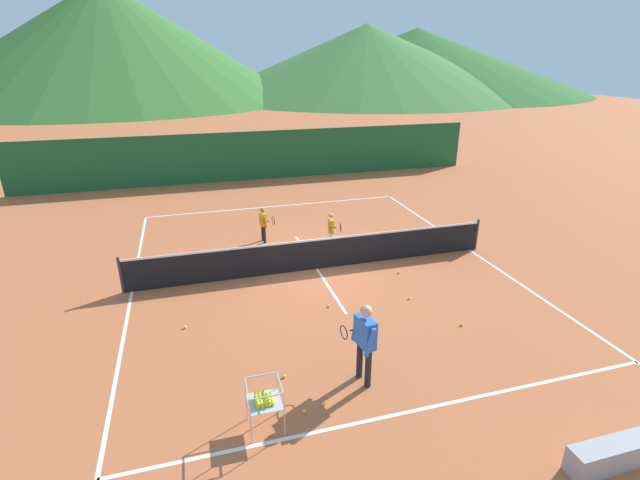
# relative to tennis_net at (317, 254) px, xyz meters

# --- Properties ---
(ground_plane) EXTENTS (120.00, 120.00, 0.00)m
(ground_plane) POSITION_rel_tennis_net_xyz_m (0.00, 0.00, -0.50)
(ground_plane) COLOR #BC6038
(line_baseline_near) EXTENTS (10.51, 0.08, 0.01)m
(line_baseline_near) POSITION_rel_tennis_net_xyz_m (0.00, -6.27, -0.50)
(line_baseline_near) COLOR white
(line_baseline_near) RESTS_ON ground
(line_baseline_far) EXTENTS (10.51, 0.08, 0.01)m
(line_baseline_far) POSITION_rel_tennis_net_xyz_m (0.00, 6.44, -0.50)
(line_baseline_far) COLOR white
(line_baseline_far) RESTS_ON ground
(line_sideline_west) EXTENTS (0.08, 12.71, 0.01)m
(line_sideline_west) POSITION_rel_tennis_net_xyz_m (-5.25, 0.00, -0.50)
(line_sideline_west) COLOR white
(line_sideline_west) RESTS_ON ground
(line_sideline_east) EXTENTS (0.08, 12.71, 0.01)m
(line_sideline_east) POSITION_rel_tennis_net_xyz_m (5.25, 0.00, -0.50)
(line_sideline_east) COLOR white
(line_sideline_east) RESTS_ON ground
(line_service_center) EXTENTS (0.08, 5.47, 0.01)m
(line_service_center) POSITION_rel_tennis_net_xyz_m (0.00, 0.00, -0.50)
(line_service_center) COLOR white
(line_service_center) RESTS_ON ground
(tennis_net) EXTENTS (11.00, 0.08, 1.05)m
(tennis_net) POSITION_rel_tennis_net_xyz_m (0.00, 0.00, 0.00)
(tennis_net) COLOR #333338
(tennis_net) RESTS_ON ground
(instructor) EXTENTS (0.54, 0.74, 1.71)m
(instructor) POSITION_rel_tennis_net_xyz_m (-0.53, -5.23, 0.53)
(instructor) COLOR black
(instructor) RESTS_ON ground
(student_0) EXTENTS (0.46, 0.57, 1.22)m
(student_0) POSITION_rel_tennis_net_xyz_m (-1.15, 2.61, 0.24)
(student_0) COLOR black
(student_0) RESTS_ON ground
(student_1) EXTENTS (0.41, 0.66, 1.24)m
(student_1) POSITION_rel_tennis_net_xyz_m (0.88, 1.38, 0.25)
(student_1) COLOR silver
(student_1) RESTS_ON ground
(ball_cart) EXTENTS (0.58, 0.58, 0.90)m
(ball_cart) POSITION_rel_tennis_net_xyz_m (-2.60, -5.91, 0.10)
(ball_cart) COLOR #B7B7BC
(ball_cart) RESTS_ON ground
(tennis_ball_0) EXTENTS (0.07, 0.07, 0.07)m
(tennis_ball_0) POSITION_rel_tennis_net_xyz_m (2.48, -4.00, -0.47)
(tennis_ball_0) COLOR yellow
(tennis_ball_0) RESTS_ON ground
(tennis_ball_1) EXTENTS (0.07, 0.07, 0.07)m
(tennis_ball_1) POSITION_rel_tennis_net_xyz_m (1.85, -2.48, -0.47)
(tennis_ball_1) COLOR yellow
(tennis_ball_1) RESTS_ON ground
(tennis_ball_2) EXTENTS (0.07, 0.07, 0.07)m
(tennis_ball_2) POSITION_rel_tennis_net_xyz_m (-0.32, -2.28, -0.47)
(tennis_ball_2) COLOR yellow
(tennis_ball_2) RESTS_ON ground
(tennis_ball_3) EXTENTS (0.07, 0.07, 0.07)m
(tennis_ball_3) POSITION_rel_tennis_net_xyz_m (-2.00, -4.70, -0.47)
(tennis_ball_3) COLOR yellow
(tennis_ball_3) RESTS_ON ground
(tennis_ball_4) EXTENTS (0.07, 0.07, 0.07)m
(tennis_ball_4) POSITION_rel_tennis_net_xyz_m (2.25, -0.98, -0.47)
(tennis_ball_4) COLOR yellow
(tennis_ball_4) RESTS_ON ground
(tennis_ball_5) EXTENTS (0.07, 0.07, 0.07)m
(tennis_ball_5) POSITION_rel_tennis_net_xyz_m (-3.88, -2.29, -0.47)
(tennis_ball_5) COLOR yellow
(tennis_ball_5) RESTS_ON ground
(tennis_ball_6) EXTENTS (0.07, 0.07, 0.07)m
(tennis_ball_6) POSITION_rel_tennis_net_xyz_m (-1.47, -5.68, -0.47)
(tennis_ball_6) COLOR yellow
(tennis_ball_6) RESTS_ON ground
(tennis_ball_7) EXTENTS (0.07, 0.07, 0.07)m
(tennis_ball_7) POSITION_rel_tennis_net_xyz_m (-1.85, -5.76, -0.47)
(tennis_ball_7) COLOR yellow
(tennis_ball_7) RESTS_ON ground
(windscreen_fence) EXTENTS (23.11, 0.08, 2.46)m
(windscreen_fence) POSITION_rel_tennis_net_xyz_m (0.00, 11.22, 0.73)
(windscreen_fence) COLOR #1E5B2D
(windscreen_fence) RESTS_ON ground
(courtside_bench) EXTENTS (1.50, 0.36, 0.46)m
(courtside_bench) POSITION_rel_tennis_net_xyz_m (2.46, -8.22, -0.27)
(courtside_bench) COLOR #99999E
(courtside_bench) RESTS_ON ground
(hill_0) EXTENTS (51.41, 51.41, 15.18)m
(hill_0) POSITION_rel_tennis_net_xyz_m (-12.00, 61.56, 7.09)
(hill_0) COLOR #38702D
(hill_0) RESTS_ON ground
(hill_1) EXTENTS (55.81, 55.81, 10.05)m
(hill_1) POSITION_rel_tennis_net_xyz_m (35.33, 63.97, 4.53)
(hill_1) COLOR #2D6628
(hill_1) RESTS_ON ground
(hill_2) EXTENTS (49.93, 49.93, 10.29)m
(hill_2) POSITION_rel_tennis_net_xyz_m (24.49, 58.98, 4.64)
(hill_2) COLOR #427A38
(hill_2) RESTS_ON ground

